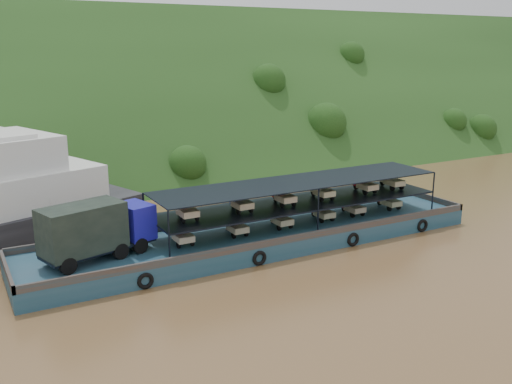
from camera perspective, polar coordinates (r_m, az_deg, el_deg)
ground at (r=44.92m, az=4.10°, el=-4.48°), size 160.00×160.00×0.00m
hillside at (r=76.64m, az=-10.74°, el=3.16°), size 140.00×39.60×39.60m
cargo_barge at (r=41.83m, az=-1.24°, el=-4.10°), size 35.00×7.18×4.92m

